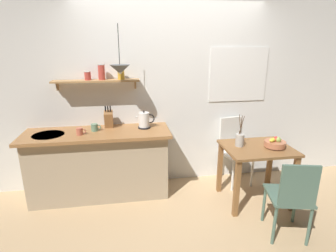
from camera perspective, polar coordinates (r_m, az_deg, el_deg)
The scene contains 14 objects.
ground_plane at distance 3.66m, azimuth 2.25°, elevation -15.45°, with size 14.00×14.00×0.00m, color tan.
back_wall at distance 3.82m, azimuth 3.59°, elevation 7.73°, with size 6.80×0.11×2.70m.
kitchen_counter at distance 3.69m, azimuth -14.27°, elevation -7.70°, with size 1.83×0.63×0.90m.
wall_shelf at distance 3.55m, azimuth -14.22°, elevation 9.82°, with size 1.08×0.20×0.33m.
dining_table at distance 3.57m, azimuth 18.21°, elevation -6.32°, with size 0.83×0.67×0.74m.
dining_chair_near at distance 3.07m, azimuth 24.66°, elevation -13.20°, with size 0.49×0.52×0.89m.
dining_chair_far at distance 4.03m, azimuth 13.69°, elevation -4.42°, with size 0.46×0.48×0.95m.
fruit_bowl at distance 3.55m, azimuth 21.69°, elevation -3.38°, with size 0.25×0.25×0.14m.
twig_vase at distance 3.46m, azimuth 14.93°, elevation -2.82°, with size 0.11×0.11×0.41m.
electric_kettle at distance 3.54m, azimuth -5.03°, elevation 1.21°, with size 0.25×0.16×0.23m.
knife_block at distance 3.63m, azimuth -12.44°, elevation 1.51°, with size 0.11×0.18×0.30m.
coffee_mug_by_sink at distance 3.44m, azimuth -18.15°, elevation -1.09°, with size 0.12×0.08×0.09m.
coffee_mug_spare at distance 3.54m, azimuth -15.23°, elevation -0.29°, with size 0.12×0.08×0.09m.
pendant_lamp at distance 3.31m, azimuth -10.13°, elevation 11.74°, with size 0.24×0.24×0.57m.
Camera 1 is at (-0.63, -3.02, 1.97)m, focal length 28.81 mm.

